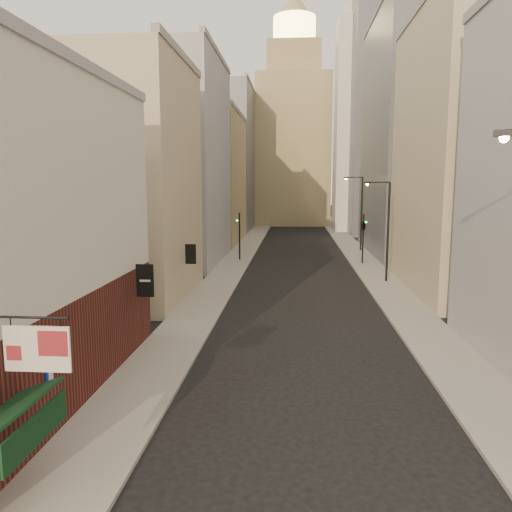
{
  "coord_description": "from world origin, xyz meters",
  "views": [
    {
      "loc": [
        -0.57,
        -7.71,
        7.96
      ],
      "look_at": [
        -2.45,
        16.51,
        4.42
      ],
      "focal_mm": 35.0,
      "sensor_mm": 36.0,
      "label": 1
    }
  ],
  "objects": [
    {
      "name": "left_bldg_tan",
      "position": [
        -12.0,
        60.0,
        8.5
      ],
      "size": [
        8.0,
        18.0,
        17.0
      ],
      "primitive_type": "cube",
      "color": "tan",
      "rests_on": "ground"
    },
    {
      "name": "sidewalk_left",
      "position": [
        -6.5,
        55.0,
        0.07
      ],
      "size": [
        3.0,
        140.0,
        0.15
      ],
      "primitive_type": "cube",
      "color": "gray",
      "rests_on": "ground"
    },
    {
      "name": "highrise",
      "position": [
        18.0,
        78.0,
        25.66
      ],
      "size": [
        21.0,
        23.0,
        51.2
      ],
      "color": "gray",
      "rests_on": "ground"
    },
    {
      "name": "streetlamp_mid",
      "position": [
        6.67,
        32.59,
        4.63
      ],
      "size": [
        2.0,
        0.99,
        8.11
      ],
      "rotation": [
        0.0,
        0.0,
        -0.41
      ],
      "color": "black",
      "rests_on": "ground"
    },
    {
      "name": "white_tower",
      "position": [
        10.0,
        78.0,
        18.61
      ],
      "size": [
        8.0,
        8.0,
        41.5
      ],
      "color": "silver",
      "rests_on": "ground"
    },
    {
      "name": "sidewalk_right",
      "position": [
        6.5,
        55.0,
        0.07
      ],
      "size": [
        3.0,
        140.0,
        0.15
      ],
      "primitive_type": "cube",
      "color": "gray",
      "rests_on": "ground"
    },
    {
      "name": "right_bldg_wingrid",
      "position": [
        12.0,
        50.0,
        13.0
      ],
      "size": [
        8.0,
        20.0,
        26.0
      ],
      "primitive_type": "cube",
      "color": "gray",
      "rests_on": "ground"
    },
    {
      "name": "streetlamp_far",
      "position": [
        7.03,
        51.55,
        4.99
      ],
      "size": [
        2.24,
        0.78,
        8.73
      ],
      "rotation": [
        0.0,
        0.0,
        -0.27
      ],
      "color": "black",
      "rests_on": "ground"
    },
    {
      "name": "right_bldg_beige",
      "position": [
        12.0,
        30.0,
        10.0
      ],
      "size": [
        8.0,
        16.0,
        20.0
      ],
      "primitive_type": "cube",
      "color": "tan",
      "rests_on": "ground"
    },
    {
      "name": "left_bldg_grey",
      "position": [
        -12.0,
        42.0,
        10.0
      ],
      "size": [
        8.0,
        16.0,
        20.0
      ],
      "primitive_type": "cube",
      "color": "gray",
      "rests_on": "ground"
    },
    {
      "name": "traffic_light_left",
      "position": [
        -6.2,
        43.05,
        3.42
      ],
      "size": [
        0.55,
        0.45,
        5.0
      ],
      "rotation": [
        0.0,
        0.0,
        3.4
      ],
      "color": "black",
      "rests_on": "ground"
    },
    {
      "name": "clock_tower",
      "position": [
        -1.0,
        92.0,
        17.63
      ],
      "size": [
        14.0,
        14.0,
        44.9
      ],
      "color": "tan",
      "rests_on": "ground"
    },
    {
      "name": "traffic_light_right",
      "position": [
        6.16,
        41.68,
        3.96
      ],
      "size": [
        0.82,
        0.82,
        5.0
      ],
      "rotation": [
        0.0,
        0.0,
        3.36
      ],
      "color": "black",
      "rests_on": "ground"
    },
    {
      "name": "left_bldg_wingrid",
      "position": [
        -12.0,
        80.0,
        12.0
      ],
      "size": [
        8.0,
        20.0,
        24.0
      ],
      "primitive_type": "cube",
      "color": "gray",
      "rests_on": "ground"
    },
    {
      "name": "left_bldg_beige",
      "position": [
        -12.0,
        26.0,
        8.0
      ],
      "size": [
        8.0,
        12.0,
        16.0
      ],
      "primitive_type": "cube",
      "color": "tan",
      "rests_on": "ground"
    }
  ]
}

